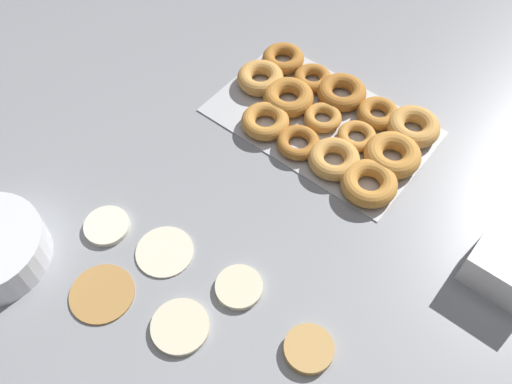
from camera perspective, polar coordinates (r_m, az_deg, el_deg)
name	(u,v)px	position (r m, az deg, el deg)	size (l,w,h in m)	color
ground_plane	(222,257)	(1.00, -3.62, -6.87)	(3.00, 3.00, 0.00)	gray
pancake_0	(239,287)	(0.96, -1.80, -9.98)	(0.08, 0.08, 0.01)	beige
pancake_1	(102,293)	(1.00, -15.93, -10.21)	(0.11, 0.11, 0.01)	#B27F42
pancake_2	(309,349)	(0.92, 5.57, -16.13)	(0.08, 0.08, 0.02)	tan
pancake_3	(165,251)	(1.01, -9.60, -6.17)	(0.11, 0.11, 0.01)	beige
pancake_4	(180,327)	(0.94, -7.98, -13.87)	(0.10, 0.10, 0.01)	beige
pancake_5	(107,226)	(1.06, -15.42, -3.48)	(0.09, 0.09, 0.01)	silver
donut_tray	(331,120)	(1.18, 7.88, 7.55)	(0.47, 0.30, 0.04)	silver
container_stack	(508,267)	(1.04, 25.01, -7.19)	(0.13, 0.11, 0.07)	white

